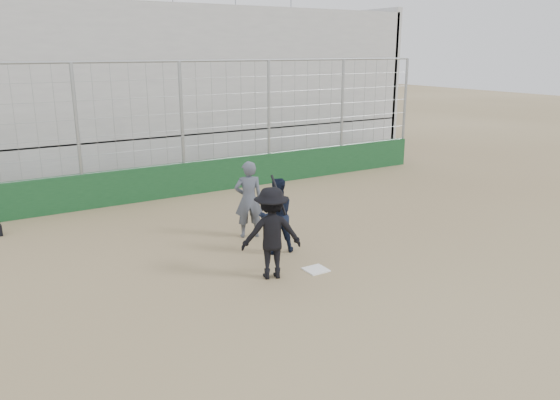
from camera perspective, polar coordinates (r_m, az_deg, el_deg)
ground at (r=11.18m, az=3.78°, el=-7.33°), size 90.00×90.00×0.00m
home_plate at (r=11.18m, az=3.78°, el=-7.27°), size 0.44×0.44×0.02m
backstop at (r=16.86m, az=-10.00°, el=3.70°), size 18.10×0.25×4.04m
bleachers at (r=21.25m, az=-15.30°, el=11.15°), size 20.25×6.70×6.98m
batter_at_plate at (r=10.54m, az=-0.89°, el=-3.45°), size 1.33×1.04×1.96m
catcher_crouched at (r=11.88m, az=-0.35°, el=-2.98°), size 0.88×0.72×1.14m
umpire at (r=12.86m, az=-3.29°, el=-0.34°), size 0.78×0.64×1.66m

